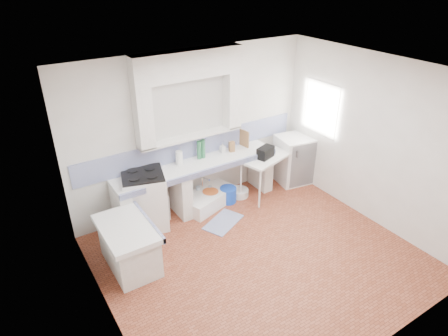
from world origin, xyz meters
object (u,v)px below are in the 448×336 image
sink (208,199)px  side_table (265,176)px  stove (145,200)px  fridge (293,159)px

sink → side_table: side_table is taller
sink → side_table: 1.17m
sink → side_table: bearing=-30.6°
stove → sink: bearing=14.6°
stove → sink: stove is taller
stove → side_table: (2.29, -0.29, -0.08)m
side_table → fridge: 0.82m
fridge → sink: bearing=-174.5°
sink → stove: bearing=160.5°
sink → side_table: (1.10, -0.25, 0.28)m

